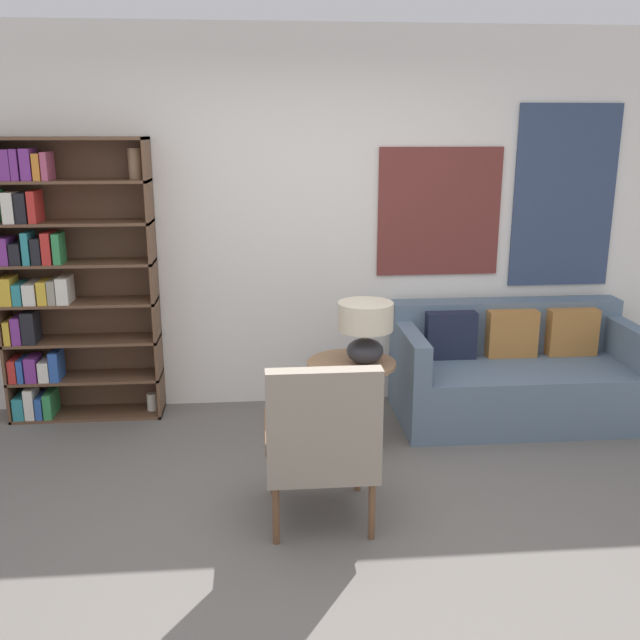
{
  "coord_description": "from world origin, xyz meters",
  "views": [
    {
      "loc": [
        -0.32,
        -3.09,
        2.02
      ],
      "look_at": [
        0.03,
        1.01,
        0.9
      ],
      "focal_mm": 40.0,
      "sensor_mm": 36.0,
      "label": 1
    }
  ],
  "objects_px": {
    "armchair": "(322,438)",
    "couch": "(515,374)",
    "table_lamp": "(365,326)",
    "bookshelf": "(58,280)",
    "side_table": "(351,370)"
  },
  "relations": [
    {
      "from": "bookshelf",
      "to": "side_table",
      "type": "xyz_separation_m",
      "value": [
        1.96,
        -0.67,
        -0.48
      ]
    },
    {
      "from": "couch",
      "to": "table_lamp",
      "type": "bearing_deg",
      "value": -159.58
    },
    {
      "from": "bookshelf",
      "to": "couch",
      "type": "height_order",
      "value": "bookshelf"
    },
    {
      "from": "armchair",
      "to": "couch",
      "type": "distance_m",
      "value": 2.06
    },
    {
      "from": "couch",
      "to": "bookshelf",
      "type": "bearing_deg",
      "value": 175.31
    },
    {
      "from": "armchair",
      "to": "couch",
      "type": "height_order",
      "value": "armchair"
    },
    {
      "from": "armchair",
      "to": "bookshelf",
      "type": "bearing_deg",
      "value": 135.58
    },
    {
      "from": "bookshelf",
      "to": "table_lamp",
      "type": "distance_m",
      "value": 2.16
    },
    {
      "from": "side_table",
      "to": "table_lamp",
      "type": "relative_size",
      "value": 1.46
    },
    {
      "from": "couch",
      "to": "table_lamp",
      "type": "height_order",
      "value": "table_lamp"
    },
    {
      "from": "couch",
      "to": "table_lamp",
      "type": "xyz_separation_m",
      "value": [
        -1.15,
        -0.43,
        0.5
      ]
    },
    {
      "from": "armchair",
      "to": "table_lamp",
      "type": "distance_m",
      "value": 1.07
    },
    {
      "from": "bookshelf",
      "to": "side_table",
      "type": "height_order",
      "value": "bookshelf"
    },
    {
      "from": "side_table",
      "to": "armchair",
      "type": "bearing_deg",
      "value": -105.87
    },
    {
      "from": "bookshelf",
      "to": "couch",
      "type": "bearing_deg",
      "value": -4.69
    }
  ]
}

